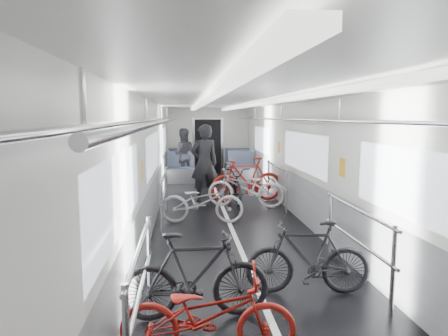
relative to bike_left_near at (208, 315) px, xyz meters
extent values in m
cube|color=black|center=(0.69, 4.43, -0.40)|extent=(3.00, 14.00, 0.01)
cube|color=white|center=(0.69, 4.43, 2.00)|extent=(3.00, 14.00, 0.02)
cube|color=silver|center=(-0.81, 4.43, 0.80)|extent=(0.02, 14.00, 2.40)
cube|color=silver|center=(2.19, 4.43, 0.80)|extent=(0.02, 14.00, 2.40)
cube|color=silver|center=(0.69, 11.43, 0.80)|extent=(3.00, 0.02, 2.40)
cube|color=white|center=(0.69, 4.43, -0.40)|extent=(0.08, 13.80, 0.01)
cube|color=gray|center=(-0.78, 4.43, 0.05)|extent=(0.01, 13.90, 0.90)
cube|color=gray|center=(2.16, 4.43, 0.05)|extent=(0.01, 13.90, 0.90)
cube|color=white|center=(-0.78, 4.43, 1.00)|extent=(0.01, 10.80, 0.75)
cube|color=white|center=(2.16, 4.43, 1.00)|extent=(0.01, 10.80, 0.75)
cube|color=white|center=(0.14, 4.43, 1.94)|extent=(0.14, 13.40, 0.05)
cube|color=white|center=(1.24, 4.43, 1.94)|extent=(0.14, 13.40, 0.05)
cube|color=black|center=(0.69, 11.37, 0.60)|extent=(0.95, 0.10, 2.00)
imported|color=#B01D15|center=(0.00, 0.00, 0.00)|extent=(1.58, 0.67, 0.81)
imported|color=black|center=(-0.09, 0.71, 0.06)|extent=(1.56, 0.47, 0.93)
imported|color=#A4A3A8|center=(0.15, 4.51, 0.03)|extent=(1.70, 0.75, 0.87)
imported|color=black|center=(1.26, 1.17, 0.04)|extent=(1.52, 0.59, 0.89)
imported|color=silver|center=(1.22, 5.79, 0.07)|extent=(1.89, 1.09, 0.94)
imported|color=#A21A14|center=(1.35, 6.39, 0.15)|extent=(1.91, 0.81, 1.11)
imported|color=black|center=(1.02, 6.42, 0.04)|extent=(0.75, 1.75, 0.89)
imported|color=black|center=(0.30, 6.52, 0.56)|extent=(0.79, 0.62, 1.92)
imported|color=#2D2C33|center=(-0.23, 9.82, 0.46)|extent=(0.91, 0.75, 1.73)
camera|label=1|loc=(-0.19, -3.26, 1.70)|focal=32.00mm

